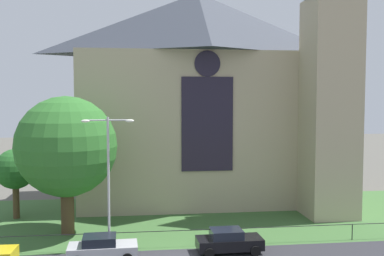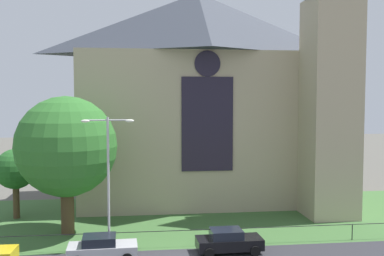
{
  "view_description": "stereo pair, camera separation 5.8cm",
  "coord_description": "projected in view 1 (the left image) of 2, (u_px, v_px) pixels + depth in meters",
  "views": [
    {
      "loc": [
        -3.21,
        -26.96,
        9.94
      ],
      "look_at": [
        1.1,
        8.0,
        7.57
      ],
      "focal_mm": 42.33,
      "sensor_mm": 36.0,
      "label": 1
    },
    {
      "loc": [
        -3.16,
        -26.97,
        9.94
      ],
      "look_at": [
        1.1,
        8.0,
        7.57
      ],
      "focal_mm": 42.33,
      "sensor_mm": 36.0,
      "label": 2
    }
  ],
  "objects": [
    {
      "name": "church_building",
      "position": [
        206.0,
        94.0,
        43.6
      ],
      "size": [
        23.2,
        16.2,
        26.0
      ],
      "color": "tan",
      "rests_on": "ground"
    },
    {
      "name": "tree_left_far",
      "position": [
        15.0,
        170.0,
        37.07
      ],
      "size": [
        3.3,
        3.3,
        5.75
      ],
      "color": "#4C3823",
      "rests_on": "ground"
    },
    {
      "name": "tree_left_near",
      "position": [
        66.0,
        147.0,
        32.67
      ],
      "size": [
        7.3,
        7.3,
        10.07
      ],
      "color": "#4C3823",
      "rests_on": "ground"
    },
    {
      "name": "parked_car_silver",
      "position": [
        102.0,
        248.0,
        27.7
      ],
      "size": [
        4.26,
        2.14,
        1.51
      ],
      "rotation": [
        0.0,
        0.0,
        0.03
      ],
      "color": "#B7B7BC",
      "rests_on": "ground"
    },
    {
      "name": "streetlamp_near",
      "position": [
        108.0,
        167.0,
        29.15
      ],
      "size": [
        3.37,
        0.26,
        8.7
      ],
      "color": "#B2B2B7",
      "rests_on": "ground"
    },
    {
      "name": "grass_verge",
      "position": [
        178.0,
        224.0,
        35.68
      ],
      "size": [
        120.0,
        20.0,
        0.01
      ],
      "primitive_type": "cube",
      "color": "#3D6633",
      "rests_on": "ground"
    },
    {
      "name": "parked_car_black",
      "position": [
        229.0,
        241.0,
        29.05
      ],
      "size": [
        4.24,
        2.11,
        1.51
      ],
      "rotation": [
        0.0,
        0.0,
        0.02
      ],
      "color": "black",
      "rests_on": "ground"
    },
    {
      "name": "ground",
      "position": [
        176.0,
        217.0,
        37.66
      ],
      "size": [
        160.0,
        160.0,
        0.0
      ],
      "primitive_type": "plane",
      "color": "#56544C"
    },
    {
      "name": "iron_railing",
      "position": [
        226.0,
        231.0,
        30.5
      ],
      "size": [
        35.97,
        0.07,
        1.13
      ],
      "color": "black",
      "rests_on": "ground"
    }
  ]
}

